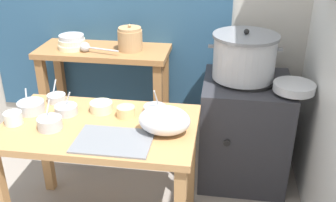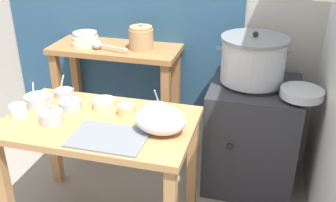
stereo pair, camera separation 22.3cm
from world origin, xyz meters
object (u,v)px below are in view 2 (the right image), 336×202
Objects in this scene: prep_bowl_7 at (127,109)px; plastic_bag at (160,120)px; bowl_stack_enamel at (85,39)px; prep_bowl_2 at (70,104)px; prep_bowl_1 at (156,108)px; wide_pan at (302,93)px; prep_bowl_3 at (51,117)px; prep_bowl_0 at (104,103)px; prep_bowl_5 at (38,100)px; serving_tray at (109,138)px; steamer_pot at (253,59)px; prep_table at (100,137)px; stove_block at (251,134)px; prep_bowl_4 at (18,110)px; back_shelf_table at (117,74)px; prep_bowl_6 at (64,93)px; clay_pot at (141,38)px; ladle at (98,45)px.

plastic_bag is at bearing -31.28° from prep_bowl_7.
bowl_stack_enamel is 0.72m from prep_bowl_2.
wide_pan is at bearing 20.04° from prep_bowl_1.
prep_bowl_3 is (-0.63, -0.05, -0.04)m from plastic_bag.
prep_bowl_3 is at bearing -152.43° from prep_bowl_7.
prep_bowl_5 is at bearing -170.75° from prep_bowl_0.
serving_tray is 0.29m from plastic_bag.
steamer_pot is 1.21× the size of serving_tray.
plastic_bag is 1.07× the size of wide_pan.
prep_table is at bearing -140.15° from steamer_pot.
prep_bowl_1 reaches higher than stove_block.
steamer_pot is 4.59× the size of prep_bowl_7.
wide_pan is 2.59× the size of prep_bowl_4.
steamer_pot reaches higher than back_shelf_table.
plastic_bag is 0.46m from prep_bowl_0.
prep_bowl_5 is (-1.56, -0.41, -0.05)m from wide_pan.
prep_bowl_6 is at bearing 139.43° from serving_tray.
prep_bowl_2 is 0.99× the size of prep_bowl_6.
prep_bowl_7 is at bearing -153.50° from prep_bowl_1.
prep_bowl_3 reaches higher than serving_tray.
steamer_pot reaches higher than prep_bowl_7.
clay_pot is 1.00m from prep_bowl_4.
steamer_pot is 1.74× the size of plastic_bag.
prep_table is 0.21m from prep_bowl_0.
back_shelf_table reaches higher than prep_bowl_7.
clay_pot is 0.73× the size of wide_pan.
prep_bowl_6 reaches higher than prep_bowl_0.
prep_bowl_4 is at bearing -151.55° from stove_block.
wide_pan is at bearing -14.54° from clay_pot.
plastic_bag reaches higher than prep_table.
steamer_pot is 3.62× the size of prep_bowl_0.
serving_tray is (-0.67, -0.84, -0.21)m from steamer_pot.
wide_pan is 1.94× the size of prep_bowl_0.
plastic_bag is at bearing -12.70° from prep_bowl_2.
bowl_stack_enamel reaches higher than stove_block.
prep_bowl_7 reaches higher than serving_tray.
ladle is 1.43m from wide_pan.
clay_pot is at bearing 97.77° from serving_tray.
plastic_bag reaches higher than prep_bowl_6.
prep_bowl_6 is at bearing 129.72° from prep_bowl_2.
plastic_bag is 2.06× the size of prep_bowl_2.
serving_tray is at bearing -36.40° from prep_bowl_2.
prep_bowl_2 reaches higher than wide_pan.
bowl_stack_enamel is at bearing 176.19° from steamer_pot.
prep_bowl_6 is (-0.73, 0.29, -0.05)m from plastic_bag.
prep_bowl_4 is 0.73× the size of prep_bowl_6.
prep_bowl_3 is at bearing -175.86° from plastic_bag.
ladle is 2.15× the size of prep_bowl_6.
prep_bowl_4 is at bearing -93.59° from bowl_stack_enamel.
prep_bowl_2 reaches higher than serving_tray.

